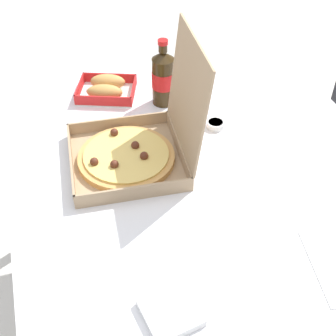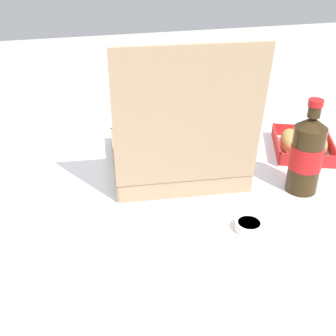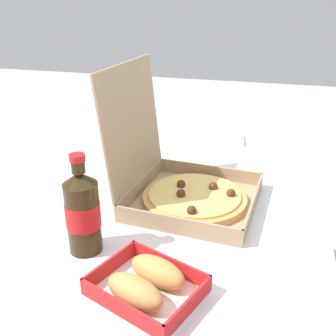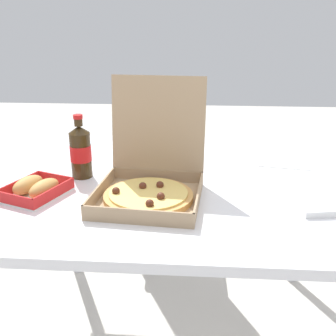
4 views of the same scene
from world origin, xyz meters
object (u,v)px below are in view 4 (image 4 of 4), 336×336
(dipping_sauce_cup, at_px, (138,164))
(pizza_box_open, at_px, (150,182))
(bread_side_box, at_px, (36,188))
(paper_menu, at_px, (286,162))
(napkin_pile, at_px, (316,207))
(cola_bottle, at_px, (81,151))
(chair, at_px, (161,169))

(dipping_sauce_cup, bearing_deg, pizza_box_open, -73.66)
(bread_side_box, relative_size, dipping_sauce_cup, 4.12)
(paper_menu, relative_size, napkin_pile, 1.91)
(cola_bottle, distance_m, napkin_pile, 0.79)
(bread_side_box, xyz_separation_m, napkin_pile, (0.86, -0.04, -0.02))
(chair, distance_m, cola_bottle, 0.88)
(chair, bearing_deg, napkin_pile, -61.44)
(chair, height_order, pizza_box_open, pizza_box_open)
(pizza_box_open, bearing_deg, napkin_pile, -6.53)
(cola_bottle, height_order, paper_menu, cola_bottle)
(pizza_box_open, distance_m, cola_bottle, 0.31)
(cola_bottle, relative_size, napkin_pile, 2.04)
(chair, xyz_separation_m, cola_bottle, (-0.21, -0.78, 0.35))
(bread_side_box, distance_m, dipping_sauce_cup, 0.40)
(dipping_sauce_cup, bearing_deg, cola_bottle, -147.66)
(dipping_sauce_cup, bearing_deg, chair, 87.22)
(paper_menu, height_order, napkin_pile, napkin_pile)
(paper_menu, distance_m, dipping_sauce_cup, 0.58)
(cola_bottle, height_order, dipping_sauce_cup, cola_bottle)
(cola_bottle, bearing_deg, dipping_sauce_cup, 32.34)
(chair, bearing_deg, dipping_sauce_cup, -92.78)
(chair, distance_m, napkin_pile, 1.16)
(napkin_pile, relative_size, dipping_sauce_cup, 1.96)
(pizza_box_open, relative_size, napkin_pile, 3.41)
(chair, height_order, cola_bottle, cola_bottle)
(cola_bottle, bearing_deg, napkin_pile, -15.81)
(paper_menu, bearing_deg, dipping_sauce_cup, -160.64)
(cola_bottle, bearing_deg, bread_side_box, -120.29)
(bread_side_box, height_order, cola_bottle, cola_bottle)
(dipping_sauce_cup, bearing_deg, bread_side_box, -134.51)
(bread_side_box, xyz_separation_m, cola_bottle, (0.10, 0.17, 0.07))
(bread_side_box, distance_m, napkin_pile, 0.86)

